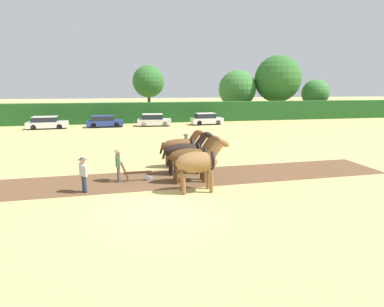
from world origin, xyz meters
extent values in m
plane|color=tan|center=(0.00, 0.00, 0.00)|extent=(240.00, 240.00, 0.00)
cube|color=brown|center=(-3.12, 4.20, 0.00)|extent=(32.65, 4.36, 0.01)
cube|color=#1E511E|center=(0.00, 30.81, 1.37)|extent=(79.03, 1.95, 2.74)
cylinder|color=#4C3823|center=(1.55, 36.20, 2.14)|extent=(0.44, 0.44, 4.28)
sphere|color=#2D6628|center=(1.55, 36.20, 5.61)|extent=(4.82, 4.82, 4.82)
cylinder|color=brown|center=(16.14, 37.07, 1.38)|extent=(0.44, 0.44, 2.77)
sphere|color=#387533|center=(16.14, 37.07, 4.45)|extent=(6.14, 6.14, 6.14)
cylinder|color=brown|center=(22.50, 35.63, 2.00)|extent=(0.44, 0.44, 3.99)
sphere|color=#2D6628|center=(22.50, 35.63, 6.06)|extent=(7.53, 7.53, 7.53)
cylinder|color=#4C3823|center=(29.21, 35.08, 1.28)|extent=(0.44, 0.44, 2.56)
sphere|color=#387533|center=(29.21, 35.08, 3.80)|extent=(4.51, 4.51, 4.51)
ellipsoid|color=brown|center=(1.83, 2.02, 1.44)|extent=(2.04, 1.09, 0.98)
cylinder|color=brown|center=(2.47, 2.32, 0.50)|extent=(0.18, 0.18, 1.00)
cylinder|color=brown|center=(2.49, 1.75, 0.50)|extent=(0.18, 0.18, 1.00)
cylinder|color=brown|center=(1.17, 2.28, 0.50)|extent=(0.18, 0.18, 1.00)
cylinder|color=brown|center=(1.18, 1.71, 0.50)|extent=(0.18, 0.18, 1.00)
cylinder|color=brown|center=(2.68, 2.04, 1.97)|extent=(0.88, 0.49, 0.97)
ellipsoid|color=brown|center=(3.12, 2.05, 2.28)|extent=(0.69, 0.28, 0.54)
cube|color=black|center=(2.88, 2.04, 2.18)|extent=(0.44, 0.09, 0.59)
cylinder|color=black|center=(0.87, 1.99, 1.33)|extent=(0.30, 0.13, 0.71)
torus|color=black|center=(2.53, 2.03, 1.52)|extent=(0.14, 0.99, 0.99)
ellipsoid|color=#513319|center=(1.79, 3.56, 1.37)|extent=(2.21, 0.90, 0.81)
cylinder|color=#513319|center=(2.49, 3.81, 0.50)|extent=(0.18, 0.18, 1.01)
cylinder|color=#513319|center=(2.50, 3.34, 0.50)|extent=(0.18, 0.18, 1.01)
cylinder|color=#513319|center=(1.07, 3.77, 0.50)|extent=(0.18, 0.18, 1.01)
cylinder|color=#513319|center=(1.08, 3.31, 0.50)|extent=(0.18, 0.18, 1.01)
cylinder|color=#513319|center=(2.72, 3.58, 1.88)|extent=(0.84, 0.40, 0.95)
ellipsoid|color=#513319|center=(3.18, 3.59, 2.21)|extent=(0.69, 0.28, 0.54)
cube|color=black|center=(2.92, 3.59, 2.05)|extent=(0.46, 0.09, 0.62)
cylinder|color=black|center=(0.74, 3.53, 1.28)|extent=(0.30, 0.13, 0.71)
torus|color=black|center=(2.55, 3.58, 1.43)|extent=(0.13, 0.83, 0.83)
ellipsoid|color=black|center=(1.75, 5.10, 1.34)|extent=(2.32, 0.92, 0.82)
cylinder|color=black|center=(2.49, 5.35, 0.49)|extent=(0.18, 0.18, 0.97)
cylinder|color=black|center=(2.50, 4.88, 0.49)|extent=(0.18, 0.18, 0.97)
cylinder|color=black|center=(0.99, 5.31, 0.49)|extent=(0.18, 0.18, 0.97)
cylinder|color=black|center=(1.01, 4.84, 0.49)|extent=(0.18, 0.18, 0.97)
cylinder|color=black|center=(2.72, 5.12, 1.85)|extent=(0.83, 0.41, 0.94)
ellipsoid|color=black|center=(3.18, 5.13, 2.17)|extent=(0.69, 0.28, 0.54)
cube|color=black|center=(2.92, 5.13, 2.02)|extent=(0.46, 0.09, 0.61)
cylinder|color=black|center=(0.66, 5.07, 1.25)|extent=(0.30, 0.13, 0.71)
torus|color=black|center=(2.55, 5.12, 1.40)|extent=(0.13, 0.84, 0.84)
ellipsoid|color=brown|center=(1.71, 6.64, 1.31)|extent=(2.24, 0.97, 0.87)
cylinder|color=brown|center=(2.42, 6.91, 0.46)|extent=(0.18, 0.18, 0.92)
cylinder|color=brown|center=(2.43, 6.41, 0.46)|extent=(0.18, 0.18, 0.92)
cylinder|color=brown|center=(0.98, 6.87, 0.46)|extent=(0.18, 0.18, 0.92)
cylinder|color=brown|center=(0.99, 6.37, 0.46)|extent=(0.18, 0.18, 0.92)
cylinder|color=brown|center=(2.65, 6.66, 1.79)|extent=(0.80, 0.43, 0.88)
ellipsoid|color=brown|center=(3.05, 6.67, 2.08)|extent=(0.69, 0.28, 0.54)
cube|color=black|center=(2.83, 6.67, 1.98)|extent=(0.41, 0.09, 0.55)
cylinder|color=black|center=(0.65, 6.61, 1.22)|extent=(0.30, 0.13, 0.71)
torus|color=black|center=(2.48, 6.66, 1.38)|extent=(0.13, 0.89, 0.89)
cube|color=#4C331E|center=(-0.86, 4.26, 0.45)|extent=(1.45, 0.14, 0.12)
cube|color=#939399|center=(-0.28, 4.27, 0.10)|extent=(0.49, 0.21, 0.39)
cylinder|color=#4C331E|center=(-1.51, 4.44, 0.55)|extent=(0.40, 0.07, 0.96)
cylinder|color=#4C331E|center=(-1.50, 4.04, 0.55)|extent=(0.40, 0.07, 0.96)
cylinder|color=#4C4C4C|center=(-1.83, 4.47, 0.42)|extent=(0.14, 0.14, 0.83)
cylinder|color=#4C4C4C|center=(-1.84, 4.25, 0.42)|extent=(0.14, 0.14, 0.83)
cube|color=#4C6B4C|center=(-1.83, 4.36, 1.13)|extent=(0.22, 0.49, 0.59)
sphere|color=tan|center=(-1.83, 4.36, 1.54)|extent=(0.23, 0.23, 0.23)
cylinder|color=#4C6B4C|center=(-1.82, 4.65, 1.10)|extent=(0.09, 0.09, 0.55)
cylinder|color=#4C6B4C|center=(-1.85, 4.08, 1.10)|extent=(0.09, 0.09, 0.55)
cylinder|color=tan|center=(-1.83, 4.36, 1.61)|extent=(0.43, 0.43, 0.02)
cylinder|color=tan|center=(-1.83, 4.36, 1.66)|extent=(0.21, 0.21, 0.10)
cylinder|color=#38332D|center=(2.51, 8.54, 0.43)|extent=(0.14, 0.14, 0.85)
cylinder|color=#38332D|center=(2.40, 8.34, 0.43)|extent=(0.14, 0.14, 0.85)
cube|color=#4C6B4C|center=(2.46, 8.44, 1.16)|extent=(0.42, 0.53, 0.61)
sphere|color=tan|center=(2.46, 8.44, 1.58)|extent=(0.23, 0.23, 0.23)
cylinder|color=#4C6B4C|center=(2.60, 8.70, 1.13)|extent=(0.09, 0.09, 0.57)
cylinder|color=#4C6B4C|center=(2.32, 8.18, 1.13)|extent=(0.09, 0.09, 0.57)
cylinder|color=#665B4C|center=(2.46, 8.44, 1.65)|extent=(0.44, 0.44, 0.02)
cylinder|color=#665B4C|center=(2.46, 8.44, 1.70)|extent=(0.22, 0.22, 0.10)
cylinder|color=#28334C|center=(-3.40, 3.04, 0.41)|extent=(0.14, 0.14, 0.82)
cylinder|color=#28334C|center=(-3.29, 2.85, 0.41)|extent=(0.14, 0.14, 0.82)
cube|color=#B7B7BC|center=(-3.34, 2.94, 1.11)|extent=(0.41, 0.51, 0.58)
sphere|color=tan|center=(-3.34, 2.94, 1.52)|extent=(0.22, 0.22, 0.22)
cylinder|color=#B7B7BC|center=(-3.48, 3.19, 1.09)|extent=(0.09, 0.09, 0.55)
cylinder|color=#B7B7BC|center=(-3.20, 2.70, 1.09)|extent=(0.09, 0.09, 0.55)
cylinder|color=#665B4C|center=(-3.34, 2.94, 1.58)|extent=(0.42, 0.42, 0.02)
cylinder|color=#665B4C|center=(-3.34, 2.94, 1.63)|extent=(0.21, 0.21, 0.10)
cube|color=silver|center=(-10.87, 26.51, 0.50)|extent=(4.56, 2.15, 0.67)
cube|color=black|center=(-11.09, 26.49, 1.11)|extent=(2.77, 1.83, 0.56)
cube|color=silver|center=(-11.09, 26.49, 1.42)|extent=(2.77, 1.83, 0.06)
cylinder|color=black|center=(-9.56, 27.41, 0.31)|extent=(0.63, 0.27, 0.61)
cylinder|color=black|center=(-9.44, 25.81, 0.31)|extent=(0.63, 0.27, 0.61)
cylinder|color=black|center=(-12.30, 27.20, 0.31)|extent=(0.63, 0.27, 0.61)
cylinder|color=black|center=(-12.18, 25.61, 0.31)|extent=(0.63, 0.27, 0.61)
cube|color=navy|center=(-4.35, 26.84, 0.50)|extent=(4.36, 2.00, 0.65)
cube|color=black|center=(-4.57, 26.83, 1.09)|extent=(2.64, 1.75, 0.53)
cube|color=navy|center=(-4.57, 26.83, 1.38)|extent=(2.64, 1.75, 0.06)
cylinder|color=black|center=(-3.06, 27.70, 0.32)|extent=(0.65, 0.25, 0.64)
cylinder|color=black|center=(-2.99, 26.09, 0.32)|extent=(0.65, 0.25, 0.64)
cylinder|color=black|center=(-5.71, 27.59, 0.32)|extent=(0.65, 0.25, 0.64)
cylinder|color=black|center=(-5.65, 25.98, 0.32)|extent=(0.65, 0.25, 0.64)
cube|color=silver|center=(1.63, 26.65, 0.52)|extent=(4.26, 2.11, 0.70)
cube|color=black|center=(1.42, 26.67, 1.17)|extent=(2.60, 1.81, 0.59)
cube|color=silver|center=(1.42, 26.67, 1.49)|extent=(2.60, 1.81, 0.06)
cylinder|color=black|center=(2.96, 27.35, 0.31)|extent=(0.63, 0.26, 0.61)
cylinder|color=black|center=(2.85, 25.76, 0.31)|extent=(0.63, 0.26, 0.61)
cylinder|color=black|center=(0.41, 27.54, 0.31)|extent=(0.63, 0.26, 0.61)
cylinder|color=black|center=(0.29, 25.95, 0.31)|extent=(0.63, 0.26, 0.61)
cube|color=silver|center=(8.46, 26.78, 0.52)|extent=(4.19, 2.00, 0.69)
cube|color=black|center=(8.25, 26.76, 1.15)|extent=(2.55, 1.71, 0.57)
cube|color=silver|center=(8.25, 26.76, 1.47)|extent=(2.55, 1.71, 0.06)
cylinder|color=black|center=(9.66, 27.61, 0.32)|extent=(0.65, 0.27, 0.64)
cylinder|color=black|center=(9.77, 26.13, 0.32)|extent=(0.65, 0.27, 0.64)
cylinder|color=black|center=(7.14, 27.42, 0.32)|extent=(0.65, 0.27, 0.64)
cylinder|color=black|center=(7.25, 25.94, 0.32)|extent=(0.65, 0.27, 0.64)
camera|label=1|loc=(-0.96, -11.11, 4.86)|focal=28.00mm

